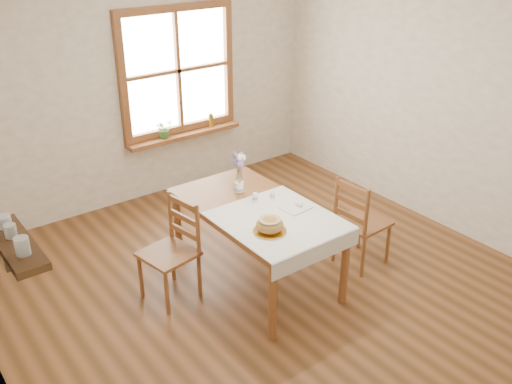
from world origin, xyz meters
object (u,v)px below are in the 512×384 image
chair_left (168,252)px  chair_right (363,221)px  dining_table (256,216)px  flower_vase (239,188)px  bread_plate (270,231)px

chair_left → chair_right: (1.75, -0.61, 0.00)m
dining_table → chair_right: chair_right is taller
dining_table → flower_vase: (0.05, 0.33, 0.13)m
flower_vase → chair_right: bearing=-37.4°
flower_vase → bread_plate: bearing=-107.0°
chair_right → bread_plate: chair_right is taller
dining_table → chair_left: chair_left is taller
chair_right → bread_plate: bearing=89.2°
chair_left → chair_right: size_ratio=1.00×
chair_right → dining_table: bearing=66.0°
chair_left → bread_plate: size_ratio=3.46×
bread_plate → flower_vase: flower_vase is taller
chair_left → bread_plate: chair_left is taller
bread_plate → flower_vase: size_ratio=2.68×
chair_right → chair_left: bearing=67.7°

